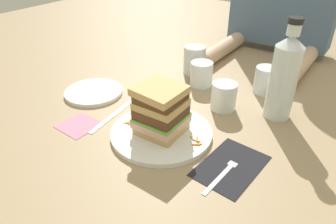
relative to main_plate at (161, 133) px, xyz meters
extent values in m
plane|color=#9E8460|center=(0.00, 0.01, -0.01)|extent=(3.00, 3.00, 0.00)
cylinder|color=white|center=(0.00, 0.00, 0.00)|extent=(0.26, 0.26, 0.01)
cube|color=tan|center=(0.00, 0.00, 0.02)|extent=(0.11, 0.10, 0.02)
cube|color=#E0A393|center=(0.00, 0.00, 0.03)|extent=(0.11, 0.11, 0.02)
cube|color=#6BA83D|center=(0.00, 0.00, 0.05)|extent=(0.11, 0.11, 0.01)
cube|color=#56331E|center=(0.00, 0.00, 0.06)|extent=(0.10, 0.11, 0.02)
cube|color=tan|center=(0.00, 0.00, 0.08)|extent=(0.11, 0.10, 0.02)
cube|color=#56331E|center=(0.00, 0.00, 0.10)|extent=(0.10, 0.10, 0.02)
cube|color=tan|center=(0.00, -0.01, 0.12)|extent=(0.11, 0.11, 0.03)
cylinder|color=orange|center=(-0.08, -0.03, 0.01)|extent=(0.03, 0.01, 0.00)
cylinder|color=orange|center=(-0.09, -0.01, 0.01)|extent=(0.02, 0.01, 0.00)
cylinder|color=orange|center=(-0.08, -0.01, 0.01)|extent=(0.00, 0.02, 0.00)
cylinder|color=orange|center=(-0.08, 0.01, 0.01)|extent=(0.01, 0.02, 0.00)
cylinder|color=orange|center=(-0.09, -0.02, 0.01)|extent=(0.01, 0.02, 0.00)
cylinder|color=orange|center=(-0.11, 0.01, 0.01)|extent=(0.02, 0.01, 0.00)
cylinder|color=orange|center=(-0.08, 0.00, 0.01)|extent=(0.02, 0.01, 0.00)
cylinder|color=orange|center=(-0.08, 0.00, 0.01)|extent=(0.02, 0.02, 0.00)
cylinder|color=orange|center=(0.09, 0.02, 0.01)|extent=(0.01, 0.02, 0.00)
cylinder|color=orange|center=(0.09, 0.02, 0.01)|extent=(0.03, 0.01, 0.00)
cylinder|color=orange|center=(0.10, 0.01, 0.01)|extent=(0.02, 0.01, 0.00)
cylinder|color=orange|center=(0.10, 0.00, 0.01)|extent=(0.02, 0.01, 0.00)
cylinder|color=orange|center=(0.10, 0.00, 0.01)|extent=(0.02, 0.02, 0.00)
cube|color=black|center=(0.20, -0.01, 0.00)|extent=(0.13, 0.18, 0.00)
cube|color=silver|center=(0.19, -0.06, 0.00)|extent=(0.02, 0.11, 0.00)
cube|color=silver|center=(0.20, 0.00, 0.00)|extent=(0.02, 0.02, 0.00)
cylinder|color=silver|center=(0.21, 0.03, 0.00)|extent=(0.01, 0.04, 0.00)
cylinder|color=silver|center=(0.20, 0.03, 0.00)|extent=(0.01, 0.04, 0.00)
cylinder|color=silver|center=(0.20, 0.03, 0.00)|extent=(0.01, 0.04, 0.00)
cylinder|color=silver|center=(0.19, 0.03, 0.00)|extent=(0.01, 0.04, 0.00)
cube|color=silver|center=(-0.16, -0.06, 0.00)|extent=(0.03, 0.10, 0.00)
cube|color=silver|center=(-0.17, 0.04, 0.00)|extent=(0.03, 0.11, 0.00)
cylinder|color=white|center=(0.07, 0.21, 0.03)|extent=(0.07, 0.07, 0.08)
cylinder|color=#E55638|center=(0.07, 0.21, 0.02)|extent=(0.07, 0.07, 0.06)
cylinder|color=silver|center=(0.21, 0.26, 0.09)|extent=(0.07, 0.07, 0.20)
cone|color=silver|center=(0.21, 0.26, 0.21)|extent=(0.07, 0.07, 0.03)
cylinder|color=silver|center=(0.21, 0.26, 0.24)|extent=(0.03, 0.03, 0.03)
cylinder|color=black|center=(0.21, 0.26, 0.26)|extent=(0.04, 0.04, 0.01)
cylinder|color=silver|center=(0.13, 0.37, 0.04)|extent=(0.07, 0.07, 0.08)
cylinder|color=silver|center=(-0.06, 0.30, 0.03)|extent=(0.07, 0.07, 0.08)
cylinder|color=silver|center=(-0.13, 0.38, 0.04)|extent=(0.08, 0.08, 0.10)
cylinder|color=white|center=(-0.30, 0.06, 0.00)|extent=(0.18, 0.18, 0.01)
cube|color=pink|center=(-0.20, -0.09, -0.01)|extent=(0.10, 0.10, 0.00)
cylinder|color=#DBAD89|center=(-0.12, 0.58, 0.02)|extent=(0.06, 0.30, 0.06)
cylinder|color=#DBAD89|center=(0.18, 0.58, 0.02)|extent=(0.06, 0.30, 0.06)
sphere|color=#DBAD89|center=(-0.12, 0.43, 0.02)|extent=(0.06, 0.06, 0.06)
sphere|color=#DBAD89|center=(0.18, 0.43, 0.02)|extent=(0.06, 0.06, 0.06)
camera|label=1|loc=(0.38, -0.51, 0.45)|focal=33.02mm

